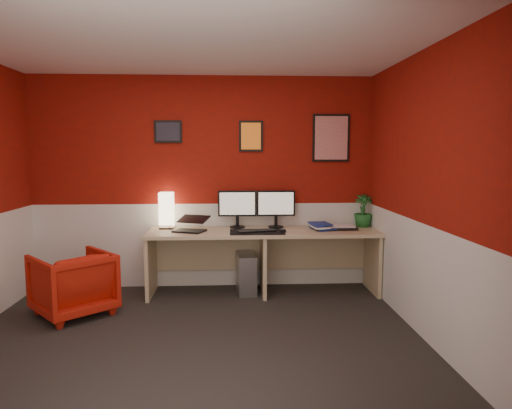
{
  "coord_description": "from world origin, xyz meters",
  "views": [
    {
      "loc": [
        0.33,
        -3.78,
        1.63
      ],
      "look_at": [
        0.6,
        1.21,
        1.05
      ],
      "focal_mm": 32.64,
      "sensor_mm": 36.0,
      "label": 1
    }
  ],
  "objects_px": {
    "monitor_left": "(237,203)",
    "monitor_right": "(276,203)",
    "armchair": "(73,284)",
    "laptop": "(189,222)",
    "zen_tray": "(341,228)",
    "shoji_lamp": "(167,211)",
    "potted_plant": "(363,211)",
    "pc_tower": "(246,273)",
    "desk": "(263,262)"
  },
  "relations": [
    {
      "from": "monitor_left",
      "to": "pc_tower",
      "type": "xyz_separation_m",
      "value": [
        0.09,
        -0.15,
        -0.8
      ]
    },
    {
      "from": "shoji_lamp",
      "to": "armchair",
      "type": "distance_m",
      "value": 1.31
    },
    {
      "from": "laptop",
      "to": "potted_plant",
      "type": "relative_size",
      "value": 0.86
    },
    {
      "from": "pc_tower",
      "to": "zen_tray",
      "type": "bearing_deg",
      "value": -5.72
    },
    {
      "from": "zen_tray",
      "to": "potted_plant",
      "type": "distance_m",
      "value": 0.39
    },
    {
      "from": "shoji_lamp",
      "to": "monitor_right",
      "type": "height_order",
      "value": "monitor_right"
    },
    {
      "from": "laptop",
      "to": "monitor_left",
      "type": "xyz_separation_m",
      "value": [
        0.54,
        0.25,
        0.18
      ]
    },
    {
      "from": "monitor_right",
      "to": "pc_tower",
      "type": "relative_size",
      "value": 1.29
    },
    {
      "from": "shoji_lamp",
      "to": "monitor_left",
      "type": "xyz_separation_m",
      "value": [
        0.82,
        0.01,
        0.09
      ]
    },
    {
      "from": "shoji_lamp",
      "to": "laptop",
      "type": "xyz_separation_m",
      "value": [
        0.28,
        -0.24,
        -0.09
      ]
    },
    {
      "from": "desk",
      "to": "potted_plant",
      "type": "relative_size",
      "value": 6.79
    },
    {
      "from": "desk",
      "to": "zen_tray",
      "type": "distance_m",
      "value": 0.97
    },
    {
      "from": "shoji_lamp",
      "to": "pc_tower",
      "type": "height_order",
      "value": "shoji_lamp"
    },
    {
      "from": "desk",
      "to": "armchair",
      "type": "xyz_separation_m",
      "value": [
        -1.94,
        -0.6,
        -0.05
      ]
    },
    {
      "from": "monitor_right",
      "to": "desk",
      "type": "bearing_deg",
      "value": -128.59
    },
    {
      "from": "potted_plant",
      "to": "armchair",
      "type": "distance_m",
      "value": 3.3
    },
    {
      "from": "potted_plant",
      "to": "armchair",
      "type": "relative_size",
      "value": 0.55
    },
    {
      "from": "desk",
      "to": "laptop",
      "type": "height_order",
      "value": "laptop"
    },
    {
      "from": "shoji_lamp",
      "to": "monitor_left",
      "type": "bearing_deg",
      "value": 0.67
    },
    {
      "from": "shoji_lamp",
      "to": "pc_tower",
      "type": "bearing_deg",
      "value": -8.83
    },
    {
      "from": "monitor_right",
      "to": "zen_tray",
      "type": "distance_m",
      "value": 0.8
    },
    {
      "from": "monitor_right",
      "to": "armchair",
      "type": "xyz_separation_m",
      "value": [
        -2.1,
        -0.81,
        -0.7
      ]
    },
    {
      "from": "desk",
      "to": "pc_tower",
      "type": "bearing_deg",
      "value": 163.92
    },
    {
      "from": "laptop",
      "to": "armchair",
      "type": "height_order",
      "value": "laptop"
    },
    {
      "from": "shoji_lamp",
      "to": "pc_tower",
      "type": "relative_size",
      "value": 0.89
    },
    {
      "from": "potted_plant",
      "to": "pc_tower",
      "type": "distance_m",
      "value": 1.57
    },
    {
      "from": "laptop",
      "to": "zen_tray",
      "type": "relative_size",
      "value": 0.94
    },
    {
      "from": "desk",
      "to": "monitor_right",
      "type": "height_order",
      "value": "monitor_right"
    },
    {
      "from": "desk",
      "to": "pc_tower",
      "type": "height_order",
      "value": "desk"
    },
    {
      "from": "armchair",
      "to": "monitor_left",
      "type": "bearing_deg",
      "value": 164.69
    },
    {
      "from": "laptop",
      "to": "potted_plant",
      "type": "distance_m",
      "value": 2.05
    },
    {
      "from": "monitor_left",
      "to": "monitor_right",
      "type": "distance_m",
      "value": 0.45
    },
    {
      "from": "potted_plant",
      "to": "monitor_left",
      "type": "bearing_deg",
      "value": 179.64
    },
    {
      "from": "zen_tray",
      "to": "armchair",
      "type": "height_order",
      "value": "zen_tray"
    },
    {
      "from": "desk",
      "to": "potted_plant",
      "type": "xyz_separation_m",
      "value": [
        1.2,
        0.2,
        0.56
      ]
    },
    {
      "from": "monitor_left",
      "to": "monitor_right",
      "type": "relative_size",
      "value": 1.0
    },
    {
      "from": "monitor_right",
      "to": "pc_tower",
      "type": "distance_m",
      "value": 0.89
    },
    {
      "from": "shoji_lamp",
      "to": "zen_tray",
      "type": "relative_size",
      "value": 1.14
    },
    {
      "from": "shoji_lamp",
      "to": "armchair",
      "type": "relative_size",
      "value": 0.58
    },
    {
      "from": "desk",
      "to": "potted_plant",
      "type": "bearing_deg",
      "value": 9.38
    },
    {
      "from": "pc_tower",
      "to": "monitor_left",
      "type": "bearing_deg",
      "value": 117.08
    },
    {
      "from": "laptop",
      "to": "armchair",
      "type": "relative_size",
      "value": 0.48
    },
    {
      "from": "zen_tray",
      "to": "pc_tower",
      "type": "distance_m",
      "value": 1.21
    },
    {
      "from": "shoji_lamp",
      "to": "monitor_right",
      "type": "relative_size",
      "value": 0.69
    },
    {
      "from": "desk",
      "to": "zen_tray",
      "type": "relative_size",
      "value": 7.43
    },
    {
      "from": "armchair",
      "to": "zen_tray",
      "type": "bearing_deg",
      "value": 151.25
    },
    {
      "from": "pc_tower",
      "to": "armchair",
      "type": "height_order",
      "value": "armchair"
    },
    {
      "from": "zen_tray",
      "to": "monitor_right",
      "type": "bearing_deg",
      "value": 167.17
    },
    {
      "from": "laptop",
      "to": "monitor_left",
      "type": "relative_size",
      "value": 0.57
    },
    {
      "from": "laptop",
      "to": "shoji_lamp",
      "type": "bearing_deg",
      "value": 161.6
    }
  ]
}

